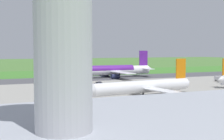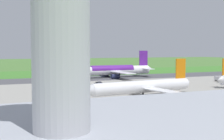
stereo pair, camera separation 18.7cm
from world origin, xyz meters
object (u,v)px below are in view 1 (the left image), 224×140
service_car_followme (98,83)px  service_car_ops (132,86)px  service_truck_baggage (219,79)px  airliner_main (113,70)px  no_stopping_sign (68,72)px  airliner_parked_mid (144,86)px  traffic_cone_orange (62,74)px

service_car_followme → service_car_ops: 17.28m
service_truck_baggage → airliner_main: bearing=-44.5°
service_truck_baggage → service_car_ops: bearing=5.2°
service_car_followme → no_stopping_sign: size_ratio=1.68×
airliner_main → airliner_parked_mid: 72.88m
airliner_parked_mid → service_car_ops: size_ratio=9.84×
service_truck_baggage → service_car_followme: bearing=-8.1°
service_car_followme → traffic_cone_orange: 69.79m
service_truck_baggage → traffic_cone_orange: service_truck_baggage is taller
service_car_followme → service_car_ops: bearing=126.8°
airliner_main → traffic_cone_orange: 43.12m
airliner_parked_mid → service_car_ops: (-7.37, -24.19, -2.72)m
service_car_followme → no_stopping_sign: no_stopping_sign is taller
service_car_followme → airliner_parked_mid: bearing=94.5°
no_stopping_sign → traffic_cone_orange: size_ratio=4.95×
service_car_followme → airliner_main: bearing=-122.6°
service_car_followme → service_car_ops: (-10.35, 13.83, 0.00)m
service_car_ops → service_truck_baggage: bearing=-174.8°
traffic_cone_orange → no_stopping_sign: bearing=125.5°
service_truck_baggage → no_stopping_sign: bearing=-50.8°
airliner_main → traffic_cone_orange: airliner_main is taller
service_car_ops → traffic_cone_orange: size_ratio=8.25×
airliner_main → airliner_parked_mid: size_ratio=1.21×
airliner_parked_mid → service_car_ops: bearing=-106.9°
airliner_main → airliner_parked_mid: (17.87, 70.65, -0.79)m
service_truck_baggage → airliner_parked_mid: bearing=25.7°
service_car_followme → service_car_ops: same height
airliner_parked_mid → traffic_cone_orange: size_ratio=81.14×
airliner_parked_mid → service_truck_baggage: airliner_parked_mid is taller
service_car_followme → traffic_cone_orange: service_car_followme is taller
airliner_parked_mid → no_stopping_sign: airliner_parked_mid is taller
service_car_ops → no_stopping_sign: no_stopping_sign is taller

